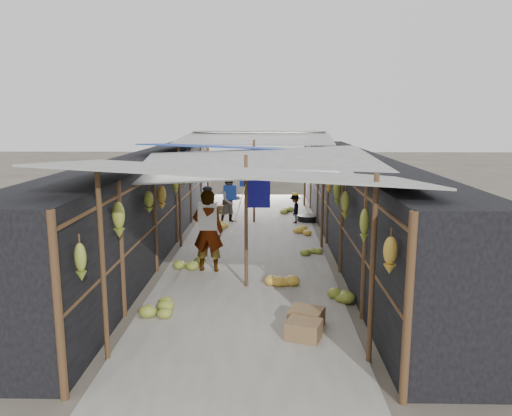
# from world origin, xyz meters

# --- Properties ---
(ground) EXTENTS (80.00, 80.00, 0.00)m
(ground) POSITION_xyz_m (0.00, 0.00, 0.00)
(ground) COLOR #6B6356
(ground) RESTS_ON ground
(aisle_slab) EXTENTS (3.60, 16.00, 0.02)m
(aisle_slab) POSITION_xyz_m (0.00, 6.50, 0.01)
(aisle_slab) COLOR #9E998E
(aisle_slab) RESTS_ON ground
(stall_left) EXTENTS (1.40, 15.00, 2.30)m
(stall_left) POSITION_xyz_m (-2.70, 6.50, 1.15)
(stall_left) COLOR black
(stall_left) RESTS_ON ground
(stall_right) EXTENTS (1.40, 15.00, 2.30)m
(stall_right) POSITION_xyz_m (2.70, 6.50, 1.15)
(stall_right) COLOR black
(stall_right) RESTS_ON ground
(crate_near) EXTENTS (0.61, 0.54, 0.30)m
(crate_near) POSITION_xyz_m (0.96, 0.67, 0.15)
(crate_near) COLOR olive
(crate_near) RESTS_ON ground
(crate_mid) EXTENTS (0.64, 0.58, 0.31)m
(crate_mid) POSITION_xyz_m (1.03, 1.14, 0.15)
(crate_mid) COLOR olive
(crate_mid) RESTS_ON ground
(crate_back) EXTENTS (0.51, 0.45, 0.28)m
(crate_back) POSITION_xyz_m (-1.05, 10.50, 0.14)
(crate_back) COLOR olive
(crate_back) RESTS_ON ground
(black_basin) EXTENTS (0.66, 0.66, 0.20)m
(black_basin) POSITION_xyz_m (1.70, 9.21, 0.10)
(black_basin) COLOR black
(black_basin) RESTS_ON ground
(vendor_elderly) EXTENTS (0.70, 0.51, 1.79)m
(vendor_elderly) POSITION_xyz_m (-0.86, 3.98, 0.90)
(vendor_elderly) COLOR white
(vendor_elderly) RESTS_ON ground
(shopper_blue) EXTENTS (0.86, 0.80, 1.42)m
(shopper_blue) POSITION_xyz_m (-0.74, 8.94, 0.71)
(shopper_blue) COLOR #1E4596
(shopper_blue) RESTS_ON ground
(vendor_seated) EXTENTS (0.39, 0.62, 0.92)m
(vendor_seated) POSITION_xyz_m (1.27, 8.88, 0.46)
(vendor_seated) COLOR #46413C
(vendor_seated) RESTS_ON ground
(market_canopy) EXTENTS (5.62, 15.20, 2.77)m
(market_canopy) POSITION_xyz_m (0.03, 6.86, 2.41)
(market_canopy) COLOR brown
(market_canopy) RESTS_ON ground
(hanging_bananas) EXTENTS (3.96, 14.36, 0.75)m
(hanging_bananas) POSITION_xyz_m (-0.09, 6.30, 1.66)
(hanging_bananas) COLOR olive
(hanging_bananas) RESTS_ON ground
(floor_bananas) EXTENTS (3.79, 9.38, 0.36)m
(floor_bananas) POSITION_xyz_m (0.05, 6.38, 0.16)
(floor_bananas) COLOR olive
(floor_bananas) RESTS_ON ground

